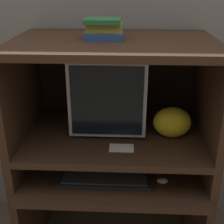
# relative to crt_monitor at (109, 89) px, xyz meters

# --- Properties ---
(wall_back) EXTENTS (6.00, 0.06, 2.60)m
(wall_back) POSITION_rel_crt_monitor_xyz_m (0.03, 0.28, 0.27)
(wall_back) COLOR gray
(wall_back) RESTS_ON ground_plane
(desk_base) EXTENTS (1.02, 0.72, 0.63)m
(desk_base) POSITION_rel_crt_monitor_xyz_m (0.03, -0.16, -0.63)
(desk_base) COLOR #382316
(desk_base) RESTS_ON ground_plane
(desk_monitor_shelf) EXTENTS (1.02, 0.66, 0.18)m
(desk_monitor_shelf) POSITION_rel_crt_monitor_xyz_m (0.03, -0.11, -0.26)
(desk_monitor_shelf) COLOR #382316
(desk_monitor_shelf) RESTS_ON desk_base
(hutch_upper) EXTENTS (1.02, 0.66, 0.51)m
(hutch_upper) POSITION_rel_crt_monitor_xyz_m (0.03, -0.07, 0.13)
(hutch_upper) COLOR #382316
(hutch_upper) RESTS_ON desk_monitor_shelf
(crt_monitor) EXTENTS (0.40, 0.41, 0.42)m
(crt_monitor) POSITION_rel_crt_monitor_xyz_m (0.00, 0.00, 0.00)
(crt_monitor) COLOR #B2B2B7
(crt_monitor) RESTS_ON desk_monitor_shelf
(keyboard) EXTENTS (0.47, 0.14, 0.03)m
(keyboard) POSITION_rel_crt_monitor_xyz_m (-0.01, -0.31, -0.39)
(keyboard) COLOR black
(keyboard) RESTS_ON desk_base
(mouse) EXTENTS (0.06, 0.04, 0.03)m
(mouse) POSITION_rel_crt_monitor_xyz_m (0.29, -0.30, -0.39)
(mouse) COLOR #B7B7B7
(mouse) RESTS_ON desk_base
(snack_bag) EXTENTS (0.20, 0.15, 0.16)m
(snack_bag) POSITION_rel_crt_monitor_xyz_m (0.34, -0.13, -0.13)
(snack_bag) COLOR gold
(snack_bag) RESTS_ON desk_monitor_shelf
(book_stack) EXTENTS (0.19, 0.14, 0.10)m
(book_stack) POSITION_rel_crt_monitor_xyz_m (-0.02, -0.09, 0.34)
(book_stack) COLOR navy
(book_stack) RESTS_ON hutch_upper
(paper_card) EXTENTS (0.12, 0.08, 0.00)m
(paper_card) POSITION_rel_crt_monitor_xyz_m (0.08, -0.28, -0.21)
(paper_card) COLOR white
(paper_card) RESTS_ON desk_monitor_shelf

